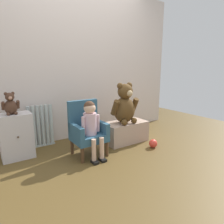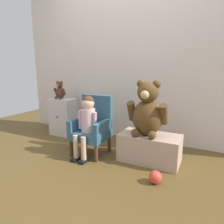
{
  "view_description": "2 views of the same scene",
  "coord_description": "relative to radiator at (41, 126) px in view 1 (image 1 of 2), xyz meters",
  "views": [
    {
      "loc": [
        -1.35,
        -1.75,
        1.14
      ],
      "look_at": [
        0.19,
        0.56,
        0.52
      ],
      "focal_mm": 32.0,
      "sensor_mm": 36.0,
      "label": 1
    },
    {
      "loc": [
        1.07,
        -1.48,
        1.04
      ],
      "look_at": [
        0.06,
        0.51,
        0.55
      ],
      "focal_mm": 32.0,
      "sensor_mm": 36.0,
      "label": 2
    }
  ],
  "objects": [
    {
      "name": "small_teddy_bear",
      "position": [
        -0.39,
        -0.24,
        0.4
      ],
      "size": [
        0.2,
        0.14,
        0.28
      ],
      "color": "#4A2F22",
      "rests_on": "small_dresser"
    },
    {
      "name": "small_dresser",
      "position": [
        -0.36,
        -0.23,
        -0.02
      ],
      "size": [
        0.38,
        0.29,
        0.58
      ],
      "color": "silver",
      "rests_on": "ground_plane"
    },
    {
      "name": "radiator",
      "position": [
        0.0,
        0.0,
        0.0
      ],
      "size": [
        0.37,
        0.05,
        0.62
      ],
      "color": "#B5C1BF",
      "rests_on": "ground_plane"
    },
    {
      "name": "ground_plane",
      "position": [
        0.66,
        -1.15,
        -0.31
      ],
      "size": [
        6.0,
        6.0,
        0.0
      ],
      "primitive_type": "plane",
      "color": "brown"
    },
    {
      "name": "child_armchair",
      "position": [
        0.44,
        -0.62,
        0.04
      ],
      "size": [
        0.42,
        0.38,
        0.72
      ],
      "color": "#2E5770",
      "rests_on": "ground_plane"
    },
    {
      "name": "child_figure",
      "position": [
        0.44,
        -0.74,
        0.17
      ],
      "size": [
        0.25,
        0.35,
        0.73
      ],
      "color": "beige",
      "rests_on": "ground_plane"
    },
    {
      "name": "toy_ball",
      "position": [
        1.33,
        -0.96,
        -0.24
      ],
      "size": [
        0.12,
        0.12,
        0.12
      ],
      "primitive_type": "sphere",
      "color": "red",
      "rests_on": "ground_plane"
    },
    {
      "name": "low_bench",
      "position": [
        1.15,
        -0.53,
        -0.15
      ],
      "size": [
        0.67,
        0.36,
        0.31
      ],
      "primitive_type": "cube",
      "color": "tan",
      "rests_on": "ground_plane"
    },
    {
      "name": "back_wall",
      "position": [
        0.66,
        0.12,
        0.89
      ],
      "size": [
        3.8,
        0.05,
        2.4
      ],
      "primitive_type": "cube",
      "color": "beige",
      "rests_on": "ground_plane"
    },
    {
      "name": "large_teddy_bear",
      "position": [
        1.11,
        -0.56,
        0.28
      ],
      "size": [
        0.44,
        0.31,
        0.61
      ],
      "color": "#543A1B",
      "rests_on": "low_bench"
    }
  ]
}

